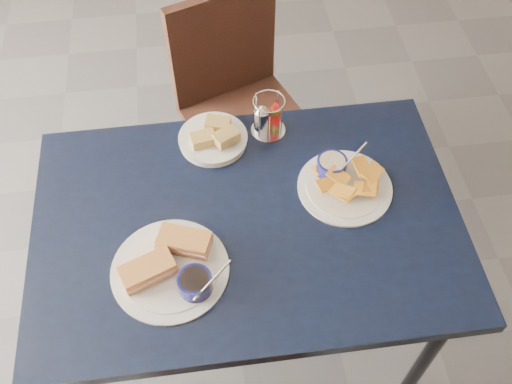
{
  "coord_description": "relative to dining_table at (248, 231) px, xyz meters",
  "views": [
    {
      "loc": [
        -0.05,
        -1.05,
        2.1
      ],
      "look_at": [
        0.08,
        -0.11,
        0.82
      ],
      "focal_mm": 40.0,
      "sensor_mm": 36.0,
      "label": 1
    }
  ],
  "objects": [
    {
      "name": "plantain_plate",
      "position": [
        0.29,
        0.09,
        0.09
      ],
      "size": [
        0.28,
        0.28,
        0.12
      ],
      "color": "white",
      "rests_on": "dining_table"
    },
    {
      "name": "dining_table",
      "position": [
        0.0,
        0.0,
        0.0
      ],
      "size": [
        1.22,
        0.82,
        0.75
      ],
      "color": "black",
      "rests_on": "ground"
    },
    {
      "name": "chair_far",
      "position": [
        0.07,
        0.75,
        -0.16
      ],
      "size": [
        0.55,
        0.55,
        0.91
      ],
      "color": "black",
      "rests_on": "ground"
    },
    {
      "name": "sandwich_plate",
      "position": [
        -0.22,
        -0.14,
        0.09
      ],
      "size": [
        0.32,
        0.32,
        0.12
      ],
      "color": "white",
      "rests_on": "dining_table"
    },
    {
      "name": "bread_basket",
      "position": [
        -0.07,
        0.3,
        0.09
      ],
      "size": [
        0.21,
        0.21,
        0.07
      ],
      "color": "white",
      "rests_on": "dining_table"
    },
    {
      "name": "condiment_caddy",
      "position": [
        0.1,
        0.33,
        0.12
      ],
      "size": [
        0.11,
        0.11,
        0.14
      ],
      "color": "silver",
      "rests_on": "dining_table"
    },
    {
      "name": "ground",
      "position": [
        -0.05,
        0.15,
        -0.68
      ],
      "size": [
        6.0,
        6.0,
        0.0
      ],
      "primitive_type": "plane",
      "color": "#505155",
      "rests_on": "ground"
    }
  ]
}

